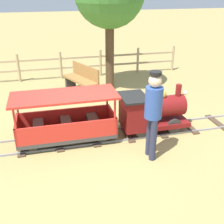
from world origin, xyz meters
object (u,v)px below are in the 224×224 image
(conductor_person, at_px, (153,109))
(passenger_car, at_px, (66,123))
(locomotive, at_px, (150,111))
(park_bench, at_px, (82,80))

(conductor_person, bearing_deg, passenger_car, -122.70)
(locomotive, xyz_separation_m, conductor_person, (0.91, -0.33, 0.47))
(conductor_person, bearing_deg, locomotive, 160.05)
(passenger_car, relative_size, conductor_person, 1.23)
(locomotive, bearing_deg, conductor_person, -19.95)
(locomotive, distance_m, passenger_car, 1.75)
(conductor_person, height_order, park_bench, conductor_person)
(locomotive, height_order, conductor_person, conductor_person)
(passenger_car, distance_m, conductor_person, 1.77)
(locomotive, height_order, passenger_car, locomotive)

